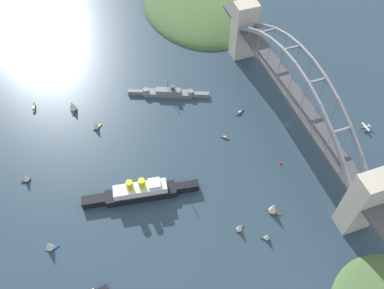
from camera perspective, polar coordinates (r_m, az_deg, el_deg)
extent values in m
plane|color=#283D4C|center=(332.53, 13.20, 2.79)|extent=(1400.00, 1400.00, 0.00)
cube|color=beige|center=(273.70, 23.00, -7.58)|extent=(14.13, 19.71, 53.17)
cube|color=beige|center=(371.64, 7.34, 15.74)|extent=(14.13, 19.71, 53.17)
cube|color=#47474C|center=(309.21, 14.30, 6.67)|extent=(168.65, 14.70, 2.40)
cube|color=#47474C|center=(382.11, 6.23, 18.09)|extent=(24.00, 14.70, 2.40)
cube|color=gray|center=(271.96, 23.50, -3.80)|extent=(19.34, 1.80, 14.33)
cube|color=gray|center=(270.84, 22.21, 0.31)|extent=(19.04, 1.80, 11.91)
cube|color=gray|center=(273.06, 20.77, 4.07)|extent=(18.68, 1.80, 9.48)
cube|color=gray|center=(278.31, 19.20, 7.36)|extent=(18.26, 1.80, 7.01)
cube|color=gray|center=(286.29, 17.55, 10.14)|extent=(17.81, 1.80, 4.49)
cube|color=gray|center=(296.71, 15.86, 12.37)|extent=(17.81, 1.80, 4.49)
cube|color=gray|center=(309.33, 14.16, 14.06)|extent=(18.26, 1.80, 7.01)
cube|color=gray|center=(323.95, 12.49, 15.24)|extent=(18.68, 1.80, 9.48)
cube|color=gray|center=(340.43, 10.88, 15.96)|extent=(19.04, 1.80, 11.91)
cube|color=gray|center=(358.68, 9.36, 16.26)|extent=(19.34, 1.80, 14.33)
cube|color=gray|center=(265.02, 21.24, -4.65)|extent=(19.34, 1.80, 14.33)
cube|color=gray|center=(263.87, 19.92, -0.43)|extent=(19.04, 1.80, 11.91)
cube|color=gray|center=(266.15, 18.45, 3.42)|extent=(18.68, 1.80, 9.48)
cube|color=gray|center=(271.54, 16.88, 6.81)|extent=(18.26, 1.80, 7.01)
cube|color=gray|center=(279.71, 15.24, 9.66)|extent=(17.81, 1.80, 4.49)
cube|color=gray|center=(290.37, 13.58, 11.95)|extent=(17.81, 1.80, 4.49)
cube|color=gray|center=(303.25, 11.93, 13.67)|extent=(18.26, 1.80, 7.01)
cube|color=gray|center=(318.15, 10.32, 14.88)|extent=(18.68, 1.80, 9.48)
cube|color=gray|center=(334.91, 8.79, 15.61)|extent=(19.04, 1.80, 11.91)
cube|color=gray|center=(353.45, 7.35, 15.92)|extent=(19.34, 1.80, 14.33)
cube|color=gray|center=(270.09, 22.99, -6.35)|extent=(1.40, 13.23, 1.40)
cube|color=gray|center=(267.78, 20.39, 1.94)|extent=(1.40, 13.23, 1.40)
cube|color=gray|center=(278.37, 17.26, 8.62)|extent=(1.40, 13.23, 1.40)
cube|color=gray|center=(299.40, 13.90, 13.13)|extent=(1.40, 13.23, 1.40)
cube|color=gray|center=(328.89, 10.63, 15.52)|extent=(1.40, 13.23, 1.40)
cube|color=gray|center=(365.67, 7.67, 16.15)|extent=(1.40, 13.23, 1.40)
cylinder|color=gray|center=(274.66, 22.56, -2.31)|extent=(0.56, 0.56, 10.46)
cylinder|color=gray|center=(267.79, 20.31, -3.11)|extent=(0.56, 0.56, 10.46)
cylinder|color=gray|center=(278.37, 20.94, 1.00)|extent=(0.56, 0.56, 19.53)
cylinder|color=gray|center=(271.59, 18.68, 0.29)|extent=(0.56, 0.56, 19.53)
cylinder|color=gray|center=(284.10, 19.30, 4.04)|extent=(0.56, 0.56, 26.01)
cylinder|color=gray|center=(277.47, 17.05, 3.42)|extent=(0.56, 0.56, 26.01)
cylinder|color=gray|center=(291.70, 17.66, 6.76)|extent=(0.56, 0.56, 29.89)
cylinder|color=gray|center=(285.25, 15.42, 6.21)|extent=(0.56, 0.56, 29.89)
cylinder|color=gray|center=(301.00, 16.04, 9.15)|extent=(0.56, 0.56, 31.19)
cylinder|color=gray|center=(294.75, 13.82, 8.67)|extent=(0.56, 0.56, 31.19)
cylinder|color=gray|center=(311.84, 14.44, 11.22)|extent=(0.56, 0.56, 29.89)
cylinder|color=gray|center=(305.81, 12.26, 10.78)|extent=(0.56, 0.56, 29.89)
cylinder|color=gray|center=(324.07, 12.90, 12.95)|extent=(0.56, 0.56, 26.01)
cylinder|color=gray|center=(318.27, 10.76, 12.55)|extent=(0.56, 0.56, 26.01)
cylinder|color=gray|center=(337.56, 11.41, 14.38)|extent=(0.56, 0.56, 19.53)
cylinder|color=gray|center=(332.00, 9.33, 14.01)|extent=(0.56, 0.56, 19.53)
cylinder|color=gray|center=(352.21, 9.99, 15.52)|extent=(0.56, 0.56, 10.46)
cylinder|color=gray|center=(346.88, 7.97, 15.17)|extent=(0.56, 0.56, 10.46)
ellipsoid|color=#476638|center=(446.28, 0.98, 18.93)|extent=(147.57, 114.52, 26.50)
ellipsoid|color=#756B5B|center=(431.59, 6.68, 17.28)|extent=(51.65, 34.36, 14.57)
cube|color=black|center=(284.91, -7.22, -6.94)|extent=(18.29, 49.91, 6.27)
cube|color=black|center=(285.71, -0.71, -5.99)|extent=(8.41, 17.00, 6.27)
cube|color=black|center=(287.82, -13.70, -7.79)|extent=(9.59, 17.19, 6.27)
cube|color=white|center=(279.79, -7.34, -6.31)|extent=(14.79, 37.60, 5.76)
cube|color=white|center=(275.84, -5.35, -5.53)|extent=(9.27, 9.22, 3.20)
cylinder|color=yellow|center=(273.92, -7.10, -5.51)|extent=(4.87, 4.87, 8.00)
cylinder|color=yellow|center=(274.26, -8.82, -5.75)|extent=(4.87, 4.87, 8.00)
cylinder|color=tan|center=(278.65, -1.14, -5.18)|extent=(0.50, 0.50, 10.00)
cube|color=slate|center=(345.01, -3.38, 7.21)|extent=(22.27, 40.93, 3.98)
cube|color=slate|center=(348.65, -7.91, 7.32)|extent=(8.21, 13.96, 3.98)
cube|color=slate|center=(343.54, 1.23, 7.06)|extent=(8.82, 14.21, 3.98)
cube|color=slate|center=(342.63, -3.40, 7.61)|extent=(13.16, 21.29, 2.76)
cylinder|color=slate|center=(345.12, -6.55, 7.65)|extent=(5.10, 5.10, 2.20)
cylinder|color=slate|center=(341.57, -0.22, 7.48)|extent=(5.10, 5.10, 2.20)
cylinder|color=slate|center=(338.17, -3.45, 8.37)|extent=(0.60, 0.60, 10.00)
cylinder|color=#4C4C51|center=(339.76, -2.73, 8.02)|extent=(4.01, 4.01, 4.40)
cylinder|color=#B7B7B2|center=(348.20, 23.46, 1.90)|extent=(0.99, 5.23, 0.90)
cylinder|color=#B7B7B2|center=(349.43, 23.20, 2.25)|extent=(0.99, 5.23, 0.90)
cylinder|color=maroon|center=(347.45, 23.52, 2.01)|extent=(0.14, 0.14, 1.23)
cylinder|color=maroon|center=(348.68, 23.25, 2.37)|extent=(0.14, 0.14, 1.23)
ellipsoid|color=silver|center=(347.20, 23.45, 2.32)|extent=(1.36, 7.35, 1.23)
cylinder|color=maroon|center=(345.31, 23.02, 2.18)|extent=(1.19, 0.82, 1.17)
cube|color=silver|center=(346.30, 23.36, 2.33)|extent=(9.18, 1.86, 0.20)
cube|color=silver|center=(348.98, 23.87, 2.46)|extent=(3.50, 1.16, 0.12)
cube|color=maroon|center=(348.12, 23.93, 2.59)|extent=(0.14, 1.10, 1.50)
cube|color=gold|center=(330.23, -13.26, 2.44)|extent=(4.22, 5.54, 0.97)
cube|color=gold|center=(331.13, -12.80, 2.75)|extent=(1.66, 1.96, 0.97)
cube|color=gold|center=(329.36, -13.73, 2.13)|extent=(1.85, 2.05, 0.97)
cylinder|color=tan|center=(327.07, -13.35, 2.97)|extent=(0.16, 0.16, 7.83)
cone|color=silver|center=(326.97, -13.54, 2.79)|extent=(6.07, 6.07, 6.26)
cube|color=#2D6B3D|center=(359.70, -21.45, 4.87)|extent=(7.19, 3.10, 1.29)
cube|color=#2D6B3D|center=(362.96, -21.45, 5.39)|extent=(2.45, 1.54, 1.29)
cube|color=#2D6B3D|center=(356.47, -21.46, 4.33)|extent=(2.48, 1.80, 1.29)
cube|color=beige|center=(358.26, -21.51, 4.90)|extent=(3.67, 2.26, 1.13)
cube|color=brown|center=(315.52, 4.71, 0.95)|extent=(3.76, 4.02, 0.89)
cube|color=brown|center=(315.09, 5.19, 0.80)|extent=(1.46, 1.53, 0.89)
cube|color=brown|center=(315.97, 4.23, 1.10)|extent=(1.57, 1.62, 0.89)
cube|color=beige|center=(314.81, 4.63, 1.09)|extent=(2.17, 2.27, 1.15)
cube|color=brown|center=(284.42, 11.51, -9.33)|extent=(5.82, 5.78, 0.88)
cube|color=brown|center=(284.34, 12.25, -9.61)|extent=(2.13, 2.12, 0.88)
cube|color=brown|center=(284.55, 10.76, -9.04)|extent=(2.28, 2.27, 0.88)
cylinder|color=tan|center=(279.40, 11.79, -8.80)|extent=(0.16, 0.16, 10.71)
cone|color=silver|center=(279.91, 11.44, -8.73)|extent=(7.65, 7.65, 8.57)
cube|color=#234C8C|center=(282.61, -19.15, -13.61)|extent=(2.61, 5.34, 0.72)
cube|color=#234C8C|center=(282.04, -18.45, -13.43)|extent=(1.16, 1.79, 0.72)
cube|color=#234C8C|center=(283.22, -19.85, -13.78)|extent=(1.39, 1.79, 0.72)
cylinder|color=tan|center=(278.33, -19.33, -13.17)|extent=(0.16, 0.16, 8.94)
cone|color=white|center=(278.98, -19.61, -13.29)|extent=(4.95, 4.95, 7.15)
cube|color=#234C8C|center=(334.02, 6.80, 4.56)|extent=(4.05, 5.44, 1.10)
cube|color=#234C8C|center=(335.98, 7.17, 4.87)|extent=(1.71, 2.00, 1.10)
cube|color=#234C8C|center=(332.08, 6.43, 4.24)|extent=(1.89, 2.10, 1.10)
cube|color=beige|center=(332.89, 6.75, 4.62)|extent=(2.52, 2.98, 0.98)
cube|color=brown|center=(275.05, 6.78, -11.75)|extent=(3.77, 4.54, 0.90)
cube|color=brown|center=(276.17, 7.12, -11.35)|extent=(1.45, 1.63, 0.90)
cube|color=brown|center=(273.95, 6.44, -12.16)|extent=(1.60, 1.72, 0.90)
cylinder|color=tan|center=(271.61, 6.91, -11.33)|extent=(0.16, 0.16, 7.12)
cone|color=white|center=(271.43, 6.75, -11.54)|extent=(5.19, 5.19, 5.69)
cube|color=#2D6B3D|center=(274.55, 10.35, -12.91)|extent=(3.45, 4.05, 1.01)
cube|color=#2D6B3D|center=(274.37, 9.84, -12.82)|extent=(1.32, 1.46, 1.01)
cube|color=#2D6B3D|center=(274.75, 10.87, -12.99)|extent=(1.45, 1.54, 1.01)
cylinder|color=tan|center=(271.35, 10.40, -12.58)|extent=(0.16, 0.16, 6.10)
cone|color=silver|center=(271.70, 10.62, -12.65)|extent=(4.67, 4.67, 4.88)
cube|color=#234C8C|center=(347.36, -16.43, 4.67)|extent=(6.78, 3.95, 0.92)
cube|color=#234C8C|center=(344.53, -16.48, 4.15)|extent=(2.33, 1.60, 0.92)
cube|color=#234C8C|center=(350.22, -16.37, 5.18)|extent=(2.38, 1.82, 0.92)
cylinder|color=tan|center=(343.40, -16.62, 5.17)|extent=(0.16, 0.16, 9.29)
cone|color=silver|center=(344.98, -16.58, 5.35)|extent=(7.06, 7.06, 7.43)
cube|color=black|center=(315.12, -22.44, -4.76)|extent=(2.52, 4.38, 0.98)
cube|color=black|center=(315.45, -22.91, -4.94)|extent=(1.07, 1.49, 0.98)
cube|color=black|center=(314.81, -21.97, -4.59)|extent=(1.25, 1.51, 0.98)
cylinder|color=tan|center=(312.00, -22.73, -4.38)|extent=(0.16, 0.16, 7.13)
cone|color=silver|center=(312.14, -22.50, -4.34)|extent=(4.28, 4.28, 5.70)
cone|color=red|center=(306.60, 12.45, -2.55)|extent=(2.20, 2.20, 2.20)
sphere|color=#F2E566|center=(305.48, 12.50, -2.40)|extent=(0.50, 0.50, 0.50)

